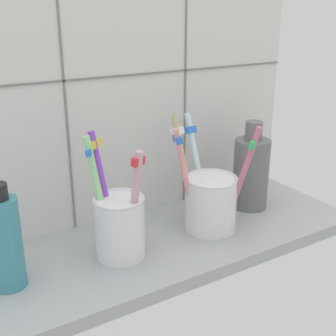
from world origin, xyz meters
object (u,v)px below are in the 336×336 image
(toothbrush_cup_left, at_px, (119,223))
(soap_bottle, at_px, (5,242))
(toothbrush_cup_right, at_px, (210,199))
(ceramic_vase, at_px, (251,172))

(toothbrush_cup_left, relative_size, soap_bottle, 1.29)
(toothbrush_cup_right, relative_size, ceramic_vase, 1.16)
(toothbrush_cup_right, distance_m, ceramic_vase, 0.12)
(ceramic_vase, distance_m, soap_bottle, 0.43)
(ceramic_vase, bearing_deg, toothbrush_cup_left, -173.52)
(toothbrush_cup_right, distance_m, soap_bottle, 0.32)
(toothbrush_cup_left, relative_size, toothbrush_cup_right, 1.00)
(toothbrush_cup_right, xyz_separation_m, ceramic_vase, (0.11, 0.03, 0.02))
(toothbrush_cup_left, height_order, ceramic_vase, toothbrush_cup_left)
(toothbrush_cup_right, height_order, ceramic_vase, toothbrush_cup_right)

